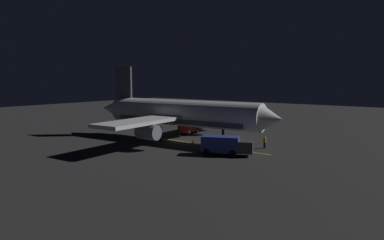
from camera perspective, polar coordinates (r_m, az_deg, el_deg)
ground_plane at (r=55.89m, az=-1.64°, el=-3.52°), size 180.00×180.00×0.20m
apron_guide_stripe at (r=53.12m, az=1.42°, el=-3.95°), size 1.31×23.28×0.01m
airliner at (r=55.60m, az=-2.14°, el=1.00°), size 31.11×33.95×11.85m
baggage_truck at (r=45.69m, az=5.35°, el=-4.11°), size 4.49×6.81×2.46m
catering_truck at (r=63.41m, az=-0.29°, el=-1.11°), size 6.57×3.46×2.25m
ground_crew_worker at (r=51.00m, az=11.66°, el=-3.53°), size 0.40×0.40×1.74m
traffic_cone_near_left at (r=57.81m, az=4.65°, el=-2.84°), size 0.50×0.50×0.55m
traffic_cone_near_right at (r=56.78m, az=2.14°, el=-3.00°), size 0.50×0.50×0.55m
traffic_cone_under_wing at (r=54.20m, az=0.19°, el=-3.47°), size 0.50×0.50×0.55m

